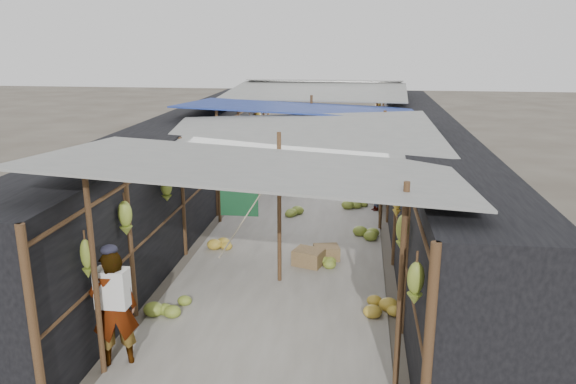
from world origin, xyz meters
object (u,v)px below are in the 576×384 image
at_px(crate_near, 326,253).
at_px(black_basin, 373,197).
at_px(shopper_blue, 284,160).
at_px(vendor_seated, 375,192).
at_px(vendor_elderly, 114,309).

distance_m(crate_near, black_basin, 4.24).
height_order(shopper_blue, vendor_seated, shopper_blue).
distance_m(shopper_blue, vendor_seated, 2.76).
bearing_deg(shopper_blue, crate_near, -80.02).
xyz_separation_m(crate_near, shopper_blue, (-1.44, 4.56, 0.79)).
bearing_deg(shopper_blue, vendor_seated, -36.04).
bearing_deg(vendor_elderly, shopper_blue, -120.33).
bearing_deg(vendor_seated, vendor_elderly, -48.33).
relative_size(crate_near, shopper_blue, 0.25).
height_order(crate_near, black_basin, crate_near).
distance_m(crate_near, shopper_blue, 4.84).
relative_size(crate_near, black_basin, 0.77).
relative_size(crate_near, vendor_seated, 0.48).
relative_size(crate_near, vendor_elderly, 0.30).
relative_size(black_basin, vendor_seated, 0.63).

